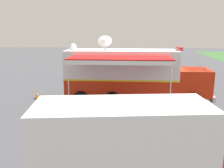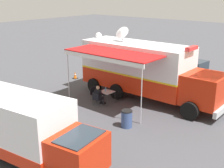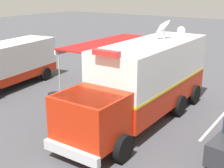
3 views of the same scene
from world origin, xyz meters
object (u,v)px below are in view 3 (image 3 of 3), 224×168
Objects in this scene: trash_bin at (54,102)px; support_truck at (11,64)px; folding_table at (120,89)px; folding_chair_at_table at (109,89)px; water_bottle at (123,86)px; seated_responder at (112,87)px; folding_chair_beside_table at (125,87)px; traffic_cone at (198,80)px; command_truck at (144,79)px.

trash_bin is 0.13× the size of support_truck.
folding_chair_at_table is (0.80, -0.08, -0.16)m from folding_table.
water_bottle is 0.03× the size of support_truck.
folding_chair_at_table is at bearing 5.16° from water_bottle.
seated_responder is 6.66m from support_truck.
folding_chair_beside_table is 7.28m from support_truck.
seated_responder reaches higher than folding_chair_beside_table.
seated_responder is at bearing 60.24° from traffic_cone.
trash_bin is (2.04, 3.17, -0.38)m from water_bottle.
trash_bin is 5.37m from support_truck.
traffic_cone is at bearing -117.49° from trash_bin.
traffic_cone is at bearing -143.86° from support_truck.
folding_table is at bearing 172.58° from seated_responder.
command_truck is at bearing 143.55° from water_bottle.
water_bottle is 0.25× the size of trash_bin.
folding_chair_beside_table is 0.88m from seated_responder.
water_bottle is at bearing 112.88° from folding_chair_beside_table.
command_truck is 2.84m from folding_table.
support_truck is (6.42, 1.61, 0.73)m from seated_responder.
seated_responder is (0.61, -0.08, -0.02)m from folding_table.
seated_responder is 2.16× the size of traffic_cone.
folding_chair_at_table is 0.12× the size of support_truck.
folding_chair_beside_table reaches higher than traffic_cone.
seated_responder is (0.41, 0.77, 0.14)m from folding_chair_beside_table.
traffic_cone is (-2.32, -5.20, -0.55)m from water_bottle.
support_truck is (9.43, 6.89, 1.11)m from traffic_cone.
water_bottle reaches higher than traffic_cone.
command_truck is at bearing -158.04° from trash_bin.
folding_chair_beside_table is 4.24m from trash_bin.
seated_responder reaches higher than trash_bin.
folding_chair_at_table is 0.96× the size of trash_bin.
folding_chair_at_table is 3.30m from trash_bin.
trash_bin reaches higher than folding_chair_beside_table.
trash_bin is at bearing 69.65° from folding_chair_at_table.
command_truck is 3.58m from folding_chair_at_table.
command_truck is 16.37× the size of traffic_cone.
seated_responder is at bearing 6.54° from water_bottle.
water_bottle is 0.39× the size of traffic_cone.
trash_bin reaches higher than folding_table.
support_truck reaches higher than folding_chair_at_table.
command_truck is at bearing 136.75° from folding_chair_beside_table.
seated_responder is (0.70, 0.08, -0.18)m from water_bottle.
trash_bin is (1.95, 3.01, -0.22)m from folding_table.
folding_chair_beside_table is (0.20, -0.85, -0.16)m from folding_table.
folding_table is 3.59m from trash_bin.
water_bottle reaches higher than folding_chair_beside_table.
command_truck is at bearing -178.92° from support_truck.
water_bottle is (-0.09, -0.16, 0.16)m from folding_table.
folding_chair_beside_table is 0.12× the size of support_truck.
folding_table reaches higher than traffic_cone.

